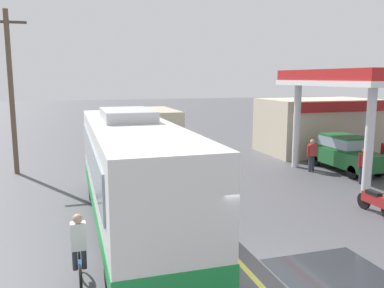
% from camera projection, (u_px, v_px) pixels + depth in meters
% --- Properties ---
extents(ground, '(120.00, 120.00, 0.00)m').
position_uv_depth(ground, '(130.00, 145.00, 28.41)').
color(ground, '#4C4C51').
extents(lane_divider_stripe, '(0.16, 50.00, 0.01)m').
position_uv_depth(lane_divider_stripe, '(143.00, 159.00, 23.69)').
color(lane_divider_stripe, '#D8CC4C').
rests_on(lane_divider_stripe, ground).
extents(coach_bus_main, '(2.60, 11.04, 3.69)m').
position_uv_depth(coach_bus_main, '(133.00, 174.00, 12.73)').
color(coach_bus_main, white).
rests_on(coach_bus_main, ground).
extents(gas_station_roadside, '(9.10, 11.95, 5.10)m').
position_uv_depth(gas_station_roadside, '(339.00, 114.00, 23.59)').
color(gas_station_roadside, '#B21E1E').
rests_on(gas_station_roadside, ground).
extents(car_at_pump, '(1.70, 4.20, 1.82)m').
position_uv_depth(car_at_pump, '(345.00, 151.00, 20.52)').
color(car_at_pump, '#1E602D').
rests_on(car_at_pump, ground).
extents(minibus_opposing_lane, '(2.04, 6.13, 2.44)m').
position_uv_depth(minibus_opposing_lane, '(161.00, 122.00, 29.47)').
color(minibus_opposing_lane, '#BFB799').
rests_on(minibus_opposing_lane, ground).
extents(cyclist_on_shoulder, '(0.34, 1.82, 1.72)m').
position_uv_depth(cyclist_on_shoulder, '(79.00, 253.00, 9.12)').
color(cyclist_on_shoulder, black).
rests_on(cyclist_on_shoulder, ground).
extents(motorcycle_parked_forecourt, '(0.55, 1.80, 0.92)m').
position_uv_depth(motorcycle_parked_forecourt, '(376.00, 202.00, 14.05)').
color(motorcycle_parked_forecourt, black).
rests_on(motorcycle_parked_forecourt, ground).
extents(pedestrian_near_pump, '(0.55, 0.22, 1.66)m').
position_uv_depth(pedestrian_near_pump, '(363.00, 164.00, 17.96)').
color(pedestrian_near_pump, '#33333F').
rests_on(pedestrian_near_pump, ground).
extents(pedestrian_by_shop, '(0.55, 0.22, 1.66)m').
position_uv_depth(pedestrian_by_shop, '(312.00, 154.00, 20.30)').
color(pedestrian_by_shop, '#33333F').
rests_on(pedestrian_by_shop, ground).
extents(utility_pole_roadside, '(1.80, 0.24, 7.93)m').
position_uv_depth(utility_pole_roadside, '(11.00, 90.00, 19.42)').
color(utility_pole_roadside, brown).
rests_on(utility_pole_roadside, ground).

